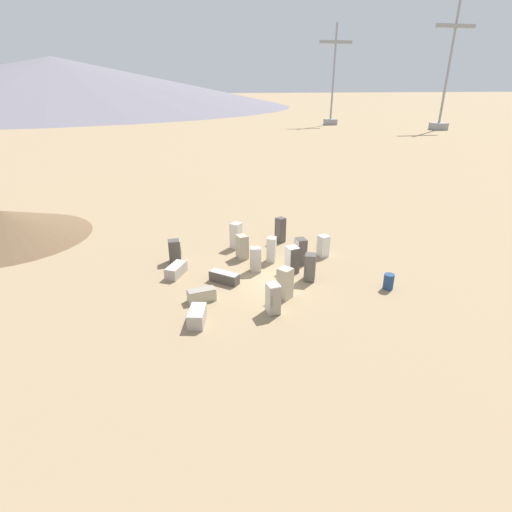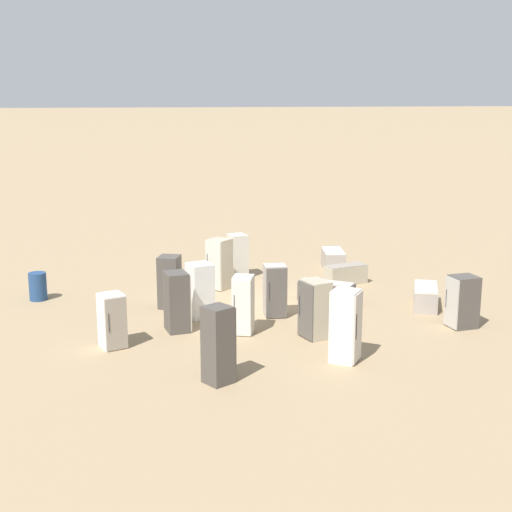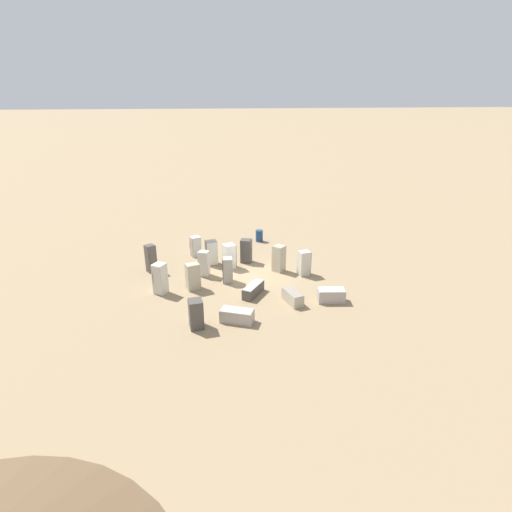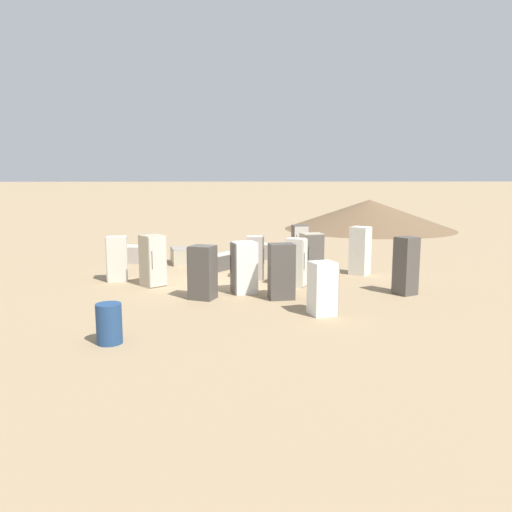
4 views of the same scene
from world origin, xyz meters
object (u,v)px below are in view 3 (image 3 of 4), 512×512
(discarded_fridge_10, at_px, (227,270))
(discarded_fridge_7, at_px, (304,263))
(discarded_fridge_4, at_px, (196,314))
(discarded_fridge_15, at_px, (196,246))
(discarded_fridge_0, at_px, (204,263))
(discarded_fridge_3, at_px, (279,258))
(discarded_fridge_13, at_px, (193,276))
(discarded_fridge_9, at_px, (151,259))
(discarded_fridge_5, at_px, (211,253))
(discarded_fridge_8, at_px, (237,316))
(discarded_fridge_11, at_px, (160,279))
(discarded_fridge_14, at_px, (331,295))
(discarded_fridge_6, at_px, (246,251))
(discarded_fridge_12, at_px, (229,256))
(discarded_fridge_1, at_px, (293,297))
(discarded_fridge_2, at_px, (253,290))
(rusty_barrel, at_px, (259,236))

(discarded_fridge_10, bearing_deg, discarded_fridge_7, -84.33)
(discarded_fridge_4, xyz_separation_m, discarded_fridge_15, (10.12, -1.01, -0.03))
(discarded_fridge_0, relative_size, discarded_fridge_3, 0.94)
(discarded_fridge_4, xyz_separation_m, discarded_fridge_13, (4.54, -0.28, 0.06))
(discarded_fridge_3, height_order, discarded_fridge_9, discarded_fridge_9)
(discarded_fridge_9, bearing_deg, discarded_fridge_0, 129.91)
(discarded_fridge_5, xyz_separation_m, discarded_fridge_8, (-8.16, -0.19, -0.52))
(discarded_fridge_3, bearing_deg, discarded_fridge_5, 114.30)
(discarded_fridge_4, xyz_separation_m, discarded_fridge_11, (4.42, 1.68, 0.17))
(discarded_fridge_0, height_order, discarded_fridge_5, discarded_fridge_5)
(discarded_fridge_13, bearing_deg, discarded_fridge_8, -80.78)
(discarded_fridge_4, relative_size, discarded_fridge_14, 0.93)
(discarded_fridge_5, relative_size, discarded_fridge_6, 1.03)
(discarded_fridge_8, distance_m, discarded_fridge_11, 5.85)
(discarded_fridge_8, xyz_separation_m, discarded_fridge_12, (7.27, -0.93, 0.50))
(discarded_fridge_10, bearing_deg, discarded_fridge_4, 160.20)
(discarded_fridge_1, distance_m, discarded_fridge_11, 7.97)
(discarded_fridge_6, distance_m, discarded_fridge_14, 7.88)
(discarded_fridge_7, distance_m, discarded_fridge_14, 4.00)
(discarded_fridge_5, relative_size, discarded_fridge_11, 0.93)
(discarded_fridge_2, bearing_deg, rusty_barrel, 113.68)
(discarded_fridge_0, distance_m, discarded_fridge_3, 5.04)
(discarded_fridge_2, distance_m, discarded_fridge_8, 3.24)
(discarded_fridge_8, xyz_separation_m, discarded_fridge_13, (4.52, 1.84, 0.48))
(discarded_fridge_13, bearing_deg, discarded_fridge_1, -43.73)
(discarded_fridge_4, height_order, discarded_fridge_15, discarded_fridge_4)
(discarded_fridge_15, distance_m, rusty_barrel, 5.79)
(discarded_fridge_12, xyz_separation_m, discarded_fridge_13, (-2.75, 2.78, -0.02))
(discarded_fridge_0, distance_m, discarded_fridge_12, 2.08)
(discarded_fridge_2, bearing_deg, discarded_fridge_3, 90.98)
(discarded_fridge_5, relative_size, discarded_fridge_9, 0.93)
(discarded_fridge_6, xyz_separation_m, discarded_fridge_12, (-0.72, 1.35, 0.00))
(discarded_fridge_8, bearing_deg, discarded_fridge_10, 23.62)
(discarded_fridge_1, xyz_separation_m, discarded_fridge_12, (5.95, 2.59, 0.50))
(discarded_fridge_12, height_order, discarded_fridge_13, discarded_fridge_12)
(discarded_fridge_8, bearing_deg, discarded_fridge_2, -0.70)
(discarded_fridge_3, bearing_deg, discarded_fridge_0, 136.78)
(discarded_fridge_13, bearing_deg, discarded_fridge_12, 31.79)
(discarded_fridge_0, xyz_separation_m, discarded_fridge_15, (3.72, 0.17, -0.10))
(discarded_fridge_5, height_order, discarded_fridge_13, discarded_fridge_5)
(discarded_fridge_0, distance_m, discarded_fridge_8, 6.47)
(discarded_fridge_0, xyz_separation_m, discarded_fridge_6, (1.62, -3.22, -0.00))
(discarded_fridge_5, height_order, discarded_fridge_11, discarded_fridge_11)
(discarded_fridge_4, height_order, discarded_fridge_7, discarded_fridge_7)
(discarded_fridge_3, bearing_deg, discarded_fridge_2, -167.35)
(discarded_fridge_8, bearing_deg, discarded_fridge_0, 36.50)
(discarded_fridge_2, height_order, discarded_fridge_3, discarded_fridge_3)
(discarded_fridge_11, relative_size, rusty_barrel, 2.02)
(discarded_fridge_12, xyz_separation_m, discarded_fridge_15, (2.83, 2.05, -0.10))
(discarded_fridge_7, bearing_deg, discarded_fridge_10, -98.88)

